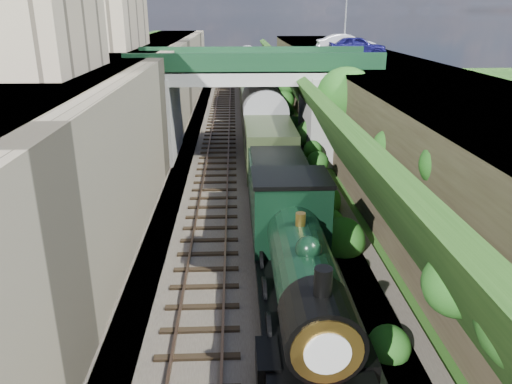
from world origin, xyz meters
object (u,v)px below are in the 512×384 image
object	(u,v)px
road_bridge	(260,98)
lamppost	(346,12)
car_blue	(357,46)
tree	(347,100)
car_silver	(346,44)
locomotive	(300,267)
tender	(279,195)

from	to	relation	value
road_bridge	lamppost	xyz separation A→B (m)	(7.45, 8.66, 5.49)
lamppost	car_blue	world-z (taller)	lamppost
tree	lamppost	distance (m)	14.09
lamppost	car_blue	distance (m)	3.33
car_blue	lamppost	bearing A→B (deg)	17.12
road_bridge	car_silver	world-z (taller)	car_silver
lamppost	locomotive	xyz separation A→B (m)	(-7.19, -28.45, -7.67)
car_silver	tender	distance (m)	22.95
tender	road_bridge	bearing A→B (deg)	91.18
car_blue	car_silver	xyz separation A→B (m)	(-0.44, 2.06, 0.03)
car_silver	locomotive	distance (m)	29.81
car_silver	lamppost	bearing A→B (deg)	83.80
tender	lamppost	bearing A→B (deg)	71.17
locomotive	lamppost	bearing A→B (deg)	75.81
lamppost	car_silver	size ratio (longest dim) A/B	1.24
road_bridge	lamppost	size ratio (longest dim) A/B	2.67
tender	locomotive	bearing A→B (deg)	-90.00
tree	locomotive	xyz separation A→B (m)	(-4.71, -15.48, -2.75)
road_bridge	locomotive	distance (m)	19.91
car_blue	locomotive	size ratio (longest dim) A/B	0.44
tender	tree	bearing A→B (deg)	59.86
locomotive	tender	size ratio (longest dim) A/B	1.70
car_silver	tender	xyz separation A→B (m)	(-7.32, -21.07, -5.43)
road_bridge	locomotive	bearing A→B (deg)	-89.26
road_bridge	locomotive	world-z (taller)	road_bridge
lamppost	tender	distance (m)	23.65
lamppost	locomotive	size ratio (longest dim) A/B	0.59
car_blue	tender	distance (m)	21.23
locomotive	tender	world-z (taller)	locomotive
tree	locomotive	bearing A→B (deg)	-106.94
tender	car_blue	bearing A→B (deg)	67.81
lamppost	locomotive	world-z (taller)	lamppost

